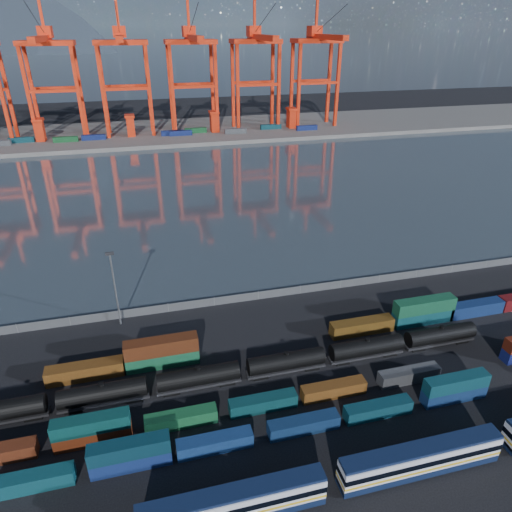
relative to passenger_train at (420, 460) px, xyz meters
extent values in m
plane|color=black|center=(-10.05, 20.61, -2.50)|extent=(700.00, 700.00, 0.00)
plane|color=#303D46|center=(-10.05, 125.61, -2.49)|extent=(700.00, 700.00, 0.00)
cube|color=#514F4C|center=(-10.05, 230.61, -1.50)|extent=(700.00, 70.00, 2.00)
cube|color=silver|center=(-26.00, 0.00, 0.22)|extent=(23.46, 2.81, 3.57)
cube|color=#0E1935|center=(-26.00, 0.00, 2.24)|extent=(23.46, 2.53, 0.47)
cube|color=gold|center=(-26.00, 0.00, -0.53)|extent=(23.48, 2.90, 0.34)
cube|color=black|center=(-26.00, 0.00, 0.60)|extent=(23.48, 2.90, 0.94)
cube|color=black|center=(-17.79, 0.00, -2.17)|extent=(2.81, 1.88, 0.66)
cube|color=silver|center=(0.00, 0.00, 0.22)|extent=(23.46, 2.81, 3.57)
cube|color=#0E1935|center=(0.00, 0.00, -1.65)|extent=(23.46, 2.87, 1.13)
cube|color=#0E1935|center=(0.00, 0.00, 2.24)|extent=(23.46, 2.53, 0.47)
cube|color=gold|center=(0.00, 0.00, -0.53)|extent=(23.48, 2.90, 0.34)
cube|color=black|center=(0.00, 0.00, 0.60)|extent=(23.48, 2.90, 0.94)
cube|color=black|center=(-8.21, 0.00, -2.17)|extent=(2.81, 1.88, 0.66)
cube|color=black|center=(8.21, 0.00, -2.17)|extent=(2.81, 1.88, 0.66)
cube|color=#0E3F49|center=(-51.27, 10.81, -1.30)|extent=(11.08, 2.25, 2.40)
cube|color=navy|center=(-38.28, 10.81, -1.30)|extent=(11.08, 2.25, 2.40)
cube|color=#0B2D3B|center=(-38.28, 10.81, 1.10)|extent=(11.08, 2.25, 2.40)
cube|color=navy|center=(-26.49, 10.81, -1.30)|extent=(11.08, 2.25, 2.40)
cube|color=#0F274E|center=(-12.88, 10.81, -1.30)|extent=(11.08, 2.25, 2.40)
cube|color=#0C3441|center=(-0.48, 10.81, -1.30)|extent=(11.08, 2.25, 2.40)
cube|color=navy|center=(13.24, 10.81, -1.30)|extent=(11.08, 2.25, 2.40)
cube|color=#0D3B46|center=(13.24, 10.81, 1.10)|extent=(11.08, 2.25, 2.40)
cube|color=maroon|center=(-43.64, 16.64, -1.30)|extent=(11.06, 2.25, 2.40)
cube|color=#0B3B39|center=(-43.64, 16.64, 1.09)|extent=(11.06, 2.25, 2.40)
cube|color=#17562E|center=(-30.74, 16.64, -1.30)|extent=(11.06, 2.25, 2.40)
cube|color=#0B373B|center=(-17.67, 16.64, -1.30)|extent=(11.06, 2.25, 2.40)
cube|color=brown|center=(-5.52, 16.64, -1.30)|extent=(11.06, 2.25, 2.40)
cube|color=#434548|center=(8.51, 16.64, -1.30)|extent=(11.06, 2.25, 2.40)
cube|color=brown|center=(-45.81, 31.46, -1.09)|extent=(13.05, 2.65, 2.83)
cube|color=#175736|center=(-32.46, 31.46, -1.09)|extent=(13.05, 2.65, 2.83)
cube|color=#502310|center=(-32.46, 31.46, 1.74)|extent=(13.05, 2.65, 2.83)
cube|color=#593911|center=(6.88, 31.46, -1.09)|extent=(13.05, 2.65, 2.83)
cube|color=#0E424B|center=(20.61, 31.46, -1.09)|extent=(13.05, 2.65, 2.83)
cube|color=#155134|center=(20.61, 31.46, 1.74)|extent=(13.05, 2.65, 2.83)
cube|color=navy|center=(32.94, 31.46, -1.09)|extent=(13.05, 2.65, 2.83)
cube|color=black|center=(-57.93, 24.08, -1.76)|extent=(14.34, 2.12, 0.42)
cube|color=black|center=(-53.15, 24.08, -2.18)|extent=(2.66, 1.91, 0.64)
cylinder|color=black|center=(-42.43, 24.08, -0.06)|extent=(13.81, 3.08, 3.08)
cylinder|color=black|center=(-42.43, 24.08, 1.64)|extent=(0.85, 0.85, 0.53)
cube|color=black|center=(-42.43, 24.08, -1.76)|extent=(14.34, 2.12, 0.42)
cube|color=black|center=(-47.21, 24.08, -2.18)|extent=(2.66, 1.91, 0.64)
cube|color=black|center=(-37.65, 24.08, -2.18)|extent=(2.66, 1.91, 0.64)
cylinder|color=black|center=(-26.93, 24.08, -0.06)|extent=(13.81, 3.08, 3.08)
cylinder|color=black|center=(-26.93, 24.08, 1.64)|extent=(0.85, 0.85, 0.53)
cube|color=black|center=(-26.93, 24.08, -1.76)|extent=(14.34, 2.12, 0.42)
cube|color=black|center=(-31.71, 24.08, -2.18)|extent=(2.66, 1.91, 0.64)
cube|color=black|center=(-22.15, 24.08, -2.18)|extent=(2.66, 1.91, 0.64)
cylinder|color=black|center=(-11.43, 24.08, -0.06)|extent=(13.81, 3.08, 3.08)
cylinder|color=black|center=(-11.43, 24.08, 1.64)|extent=(0.85, 0.85, 0.53)
cube|color=black|center=(-11.43, 24.08, -1.76)|extent=(14.34, 2.12, 0.42)
cube|color=black|center=(-16.21, 24.08, -2.18)|extent=(2.66, 1.91, 0.64)
cube|color=black|center=(-6.65, 24.08, -2.18)|extent=(2.66, 1.91, 0.64)
cylinder|color=black|center=(4.07, 24.08, -0.06)|extent=(13.81, 3.08, 3.08)
cylinder|color=black|center=(4.07, 24.08, 1.64)|extent=(0.85, 0.85, 0.53)
cube|color=black|center=(4.07, 24.08, -1.76)|extent=(14.34, 2.12, 0.42)
cube|color=black|center=(-0.71, 24.08, -2.18)|extent=(2.66, 1.91, 0.64)
cube|color=black|center=(8.85, 24.08, -2.18)|extent=(2.66, 1.91, 0.64)
cylinder|color=black|center=(19.57, 24.08, -0.06)|extent=(13.81, 3.08, 3.08)
cylinder|color=black|center=(19.57, 24.08, 1.64)|extent=(0.85, 0.85, 0.53)
cube|color=black|center=(19.57, 24.08, -1.76)|extent=(14.34, 2.12, 0.42)
cube|color=black|center=(14.79, 24.08, -2.18)|extent=(2.66, 1.91, 0.64)
cube|color=black|center=(24.35, 24.08, -2.18)|extent=(2.66, 1.91, 0.64)
cube|color=#595B5E|center=(-10.05, 48.61, -1.50)|extent=(160.00, 0.06, 2.00)
cylinder|color=slate|center=(-60.05, 48.61, -1.40)|extent=(0.12, 0.12, 2.20)
cylinder|color=slate|center=(-50.05, 48.61, -1.40)|extent=(0.12, 0.12, 2.20)
cylinder|color=slate|center=(-40.05, 48.61, -1.40)|extent=(0.12, 0.12, 2.20)
cylinder|color=slate|center=(-30.05, 48.61, -1.40)|extent=(0.12, 0.12, 2.20)
cylinder|color=slate|center=(-20.05, 48.61, -1.40)|extent=(0.12, 0.12, 2.20)
cylinder|color=slate|center=(-10.05, 48.61, -1.40)|extent=(0.12, 0.12, 2.20)
cylinder|color=slate|center=(-0.05, 48.61, -1.40)|extent=(0.12, 0.12, 2.20)
cylinder|color=slate|center=(9.95, 48.61, -1.40)|extent=(0.12, 0.12, 2.20)
cylinder|color=slate|center=(19.95, 48.61, -1.40)|extent=(0.12, 0.12, 2.20)
cylinder|color=slate|center=(29.95, 48.61, -1.40)|extent=(0.12, 0.12, 2.20)
cylinder|color=slate|center=(39.95, 48.61, -1.40)|extent=(0.12, 0.12, 2.20)
cylinder|color=slate|center=(49.95, 48.61, -1.40)|extent=(0.12, 0.12, 2.20)
cylinder|color=slate|center=(-40.05, 46.61, 5.50)|extent=(0.36, 0.36, 16.00)
cube|color=black|center=(-40.05, 46.61, 13.80)|extent=(1.60, 0.40, 0.60)
cube|color=red|center=(-93.43, 219.27, 21.27)|extent=(1.69, 1.69, 47.54)
cube|color=red|center=(-93.43, 231.95, 21.27)|extent=(1.69, 1.69, 47.54)
cube|color=red|center=(-81.67, 219.27, 21.27)|extent=(1.69, 1.69, 47.54)
cube|color=red|center=(-81.67, 231.95, 21.27)|extent=(1.69, 1.69, 47.54)
cube|color=red|center=(-58.43, 219.27, 21.27)|extent=(1.69, 1.69, 47.54)
cube|color=red|center=(-58.43, 231.95, 21.27)|extent=(1.69, 1.69, 47.54)
cube|color=red|center=(-70.05, 219.27, 23.65)|extent=(23.24, 1.48, 1.48)
cube|color=red|center=(-70.05, 231.95, 23.65)|extent=(23.24, 1.48, 1.48)
cube|color=red|center=(-70.05, 225.61, 45.04)|extent=(26.41, 14.79, 2.32)
cube|color=red|center=(-70.05, 212.94, 47.16)|extent=(3.17, 50.71, 2.64)
cube|color=red|center=(-70.05, 229.84, 49.80)|extent=(6.34, 8.45, 5.28)
cube|color=red|center=(-70.05, 227.73, 57.72)|extent=(1.27, 1.27, 16.90)
cylinder|color=black|center=(-70.05, 210.40, 54.55)|extent=(0.25, 43.48, 14.34)
cube|color=red|center=(-46.67, 219.27, 21.27)|extent=(1.69, 1.69, 47.54)
cube|color=red|center=(-46.67, 231.95, 21.27)|extent=(1.69, 1.69, 47.54)
cube|color=red|center=(-23.43, 219.27, 21.27)|extent=(1.69, 1.69, 47.54)
cube|color=red|center=(-23.43, 231.95, 21.27)|extent=(1.69, 1.69, 47.54)
cube|color=red|center=(-35.05, 219.27, 23.65)|extent=(23.24, 1.48, 1.48)
cube|color=red|center=(-35.05, 231.95, 23.65)|extent=(23.24, 1.48, 1.48)
cube|color=red|center=(-35.05, 225.61, 45.04)|extent=(26.41, 14.79, 2.32)
cube|color=red|center=(-35.05, 212.94, 47.16)|extent=(3.17, 50.71, 2.64)
cube|color=red|center=(-35.05, 229.84, 49.80)|extent=(6.34, 8.45, 5.28)
cube|color=red|center=(-35.05, 227.73, 57.72)|extent=(1.27, 1.27, 16.90)
cylinder|color=black|center=(-35.05, 210.40, 54.55)|extent=(0.25, 43.48, 14.34)
cube|color=red|center=(-11.67, 219.27, 21.27)|extent=(1.69, 1.69, 47.54)
cube|color=red|center=(-11.67, 231.95, 21.27)|extent=(1.69, 1.69, 47.54)
cube|color=red|center=(11.57, 219.27, 21.27)|extent=(1.69, 1.69, 47.54)
cube|color=red|center=(11.57, 231.95, 21.27)|extent=(1.69, 1.69, 47.54)
cube|color=red|center=(-0.05, 219.27, 23.65)|extent=(23.24, 1.48, 1.48)
cube|color=red|center=(-0.05, 231.95, 23.65)|extent=(23.24, 1.48, 1.48)
cube|color=red|center=(-0.05, 225.61, 45.04)|extent=(26.41, 14.79, 2.32)
cube|color=red|center=(-0.05, 212.94, 47.16)|extent=(3.17, 50.71, 2.64)
cube|color=red|center=(-0.05, 229.84, 49.80)|extent=(6.34, 8.45, 5.28)
cube|color=red|center=(-0.05, 227.73, 57.72)|extent=(1.27, 1.27, 16.90)
cylinder|color=black|center=(-0.05, 210.40, 54.55)|extent=(0.25, 43.48, 14.34)
cube|color=red|center=(23.33, 219.27, 21.27)|extent=(1.69, 1.69, 47.54)
cube|color=red|center=(23.33, 231.95, 21.27)|extent=(1.69, 1.69, 47.54)
cube|color=red|center=(46.57, 219.27, 21.27)|extent=(1.69, 1.69, 47.54)
cube|color=red|center=(46.57, 231.95, 21.27)|extent=(1.69, 1.69, 47.54)
cube|color=red|center=(34.95, 219.27, 23.65)|extent=(23.24, 1.48, 1.48)
cube|color=red|center=(34.95, 231.95, 23.65)|extent=(23.24, 1.48, 1.48)
cube|color=red|center=(34.95, 225.61, 45.04)|extent=(26.41, 14.79, 2.32)
cube|color=red|center=(34.95, 212.94, 47.16)|extent=(3.17, 50.71, 2.64)
cube|color=red|center=(34.95, 229.84, 49.80)|extent=(6.34, 8.45, 5.28)
cube|color=red|center=(34.95, 227.73, 57.72)|extent=(1.27, 1.27, 16.90)
cylinder|color=black|center=(34.95, 210.40, 54.55)|extent=(0.25, 43.48, 14.34)
cube|color=red|center=(58.33, 219.27, 21.27)|extent=(1.69, 1.69, 47.54)
cube|color=red|center=(58.33, 231.95, 21.27)|extent=(1.69, 1.69, 47.54)
cube|color=red|center=(81.57, 219.27, 21.27)|extent=(1.69, 1.69, 47.54)
cube|color=red|center=(81.57, 231.95, 21.27)|extent=(1.69, 1.69, 47.54)
cube|color=red|center=(69.95, 219.27, 23.65)|extent=(23.24, 1.48, 1.48)
cube|color=red|center=(69.95, 231.95, 23.65)|extent=(23.24, 1.48, 1.48)
cube|color=red|center=(69.95, 225.61, 45.04)|extent=(26.41, 14.79, 2.32)
cube|color=red|center=(69.95, 212.94, 47.16)|extent=(3.17, 50.71, 2.64)
cube|color=red|center=(69.95, 229.84, 49.80)|extent=(6.34, 8.45, 5.28)
cube|color=red|center=(69.95, 227.73, 57.72)|extent=(1.27, 1.27, 16.90)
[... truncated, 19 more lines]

